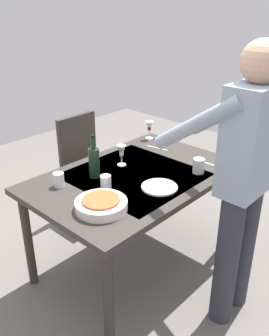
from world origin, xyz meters
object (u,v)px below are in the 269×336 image
object	(u,v)px
wine_glass_right	(149,127)
water_cup_near_left	(59,180)
water_cup_far_left	(106,183)
dinner_plate_near	(159,187)
dining_table	(134,185)
person_server	(243,176)
wine_glass_left	(121,152)
serving_bowl_pasta	(101,204)
chair_near	(85,160)
water_cup_near_right	(199,166)
wine_bottle	(94,162)

from	to	relation	value
wine_glass_right	water_cup_near_left	distance (m)	1.05
water_cup_far_left	dinner_plate_near	distance (m)	0.34
wine_glass_right	water_cup_far_left	xyz separation A→B (m)	(0.87, 0.39, -0.06)
dining_table	person_server	xyz separation A→B (m)	(-0.10, 0.73, 0.28)
dinner_plate_near	water_cup_far_left	bearing A→B (deg)	-44.06
wine_glass_left	serving_bowl_pasta	distance (m)	0.61
chair_near	dinner_plate_near	size ratio (longest dim) A/B	3.96
person_server	wine_glass_right	world-z (taller)	person_server
serving_bowl_pasta	dinner_plate_near	bearing A→B (deg)	169.35
dining_table	water_cup_near_right	distance (m)	0.46
dining_table	water_cup_far_left	xyz separation A→B (m)	(0.27, 0.01, 0.13)
wine_glass_left	water_cup_near_right	bearing A→B (deg)	119.99
wine_bottle	wine_glass_left	xyz separation A→B (m)	(-0.25, 0.00, -0.01)
water_cup_far_left	water_cup_near_left	bearing A→B (deg)	-55.15
wine_bottle	serving_bowl_pasta	bearing A→B (deg)	53.56
wine_bottle	wine_glass_right	xyz separation A→B (m)	(-0.80, -0.21, -0.01)
wine_glass_left	water_cup_near_right	world-z (taller)	wine_glass_left
dining_table	dinner_plate_near	distance (m)	0.26
person_server	wine_bottle	bearing A→B (deg)	-71.40
chair_near	water_cup_far_left	world-z (taller)	chair_near
water_cup_near_left	serving_bowl_pasta	xyz separation A→B (m)	(0.01, 0.41, -0.01)
person_server	water_cup_near_right	size ratio (longest dim) A/B	16.50
water_cup_far_left	dinner_plate_near	bearing A→B (deg)	135.94
chair_near	dining_table	bearing A→B (deg)	72.66
wine_bottle	dining_table	bearing A→B (deg)	139.12
dining_table	water_cup_near_left	bearing A→B (deg)	-28.17
serving_bowl_pasta	person_server	bearing A→B (deg)	134.69
dining_table	wine_glass_right	size ratio (longest dim) A/B	9.33
wine_glass_right	water_cup_far_left	size ratio (longest dim) A/B	1.59
dining_table	water_cup_near_right	world-z (taller)	water_cup_near_right
water_cup_near_right	serving_bowl_pasta	size ratio (longest dim) A/B	0.34
person_server	wine_bottle	world-z (taller)	person_server
wine_bottle	person_server	bearing A→B (deg)	108.60
person_server	water_cup_near_right	distance (m)	0.51
wine_glass_left	water_cup_far_left	size ratio (longest dim) A/B	1.59
wine_bottle	serving_bowl_pasta	distance (m)	0.43
water_cup_near_right	wine_glass_right	bearing A→B (deg)	-111.74
water_cup_near_left	dinner_plate_near	size ratio (longest dim) A/B	0.40
serving_bowl_pasta	wine_glass_right	bearing A→B (deg)	-152.41
wine_glass_right	serving_bowl_pasta	distance (m)	1.18
wine_glass_left	water_cup_far_left	world-z (taller)	wine_glass_left
dining_table	wine_glass_right	bearing A→B (deg)	-147.19
wine_glass_right	dining_table	bearing A→B (deg)	32.81
water_cup_near_left	water_cup_near_right	distance (m)	0.94
chair_near	dinner_plate_near	bearing A→B (deg)	74.86
wine_glass_right	water_cup_far_left	world-z (taller)	wine_glass_right
dining_table	water_cup_near_left	xyz separation A→B (m)	(0.45, -0.24, 0.13)
dining_table	water_cup_near_right	xyz separation A→B (m)	(-0.32, 0.30, 0.13)
chair_near	dinner_plate_near	xyz separation A→B (m)	(0.30, 1.09, 0.24)
wine_glass_left	dinner_plate_near	bearing A→B (deg)	78.99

